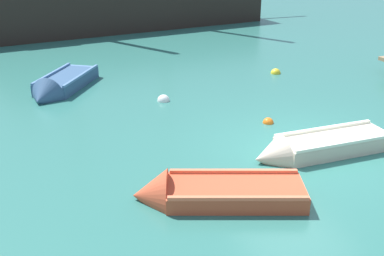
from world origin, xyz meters
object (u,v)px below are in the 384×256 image
sailing_ship (110,12)px  buoy_yellow (276,73)px  rowboat_outer_right (206,195)px  rowboat_center (316,149)px  buoy_white (164,101)px  buoy_orange (268,123)px  rowboat_far (60,87)px

sailing_ship → buoy_yellow: sailing_ship is taller
rowboat_outer_right → buoy_yellow: size_ratio=9.41×
sailing_ship → rowboat_outer_right: bearing=-102.8°
rowboat_center → buoy_white: rowboat_center is taller
buoy_yellow → sailing_ship: bearing=107.5°
rowboat_outer_right → buoy_white: (1.13, 5.38, -0.09)m
buoy_yellow → buoy_orange: buoy_yellow is taller
rowboat_far → buoy_yellow: size_ratio=9.03×
sailing_ship → rowboat_center: sailing_ship is taller
rowboat_far → buoy_orange: rowboat_far is taller
sailing_ship → rowboat_center: bearing=-92.5°
buoy_orange → buoy_white: size_ratio=0.77×
sailing_ship → rowboat_far: 10.13m
rowboat_far → rowboat_outer_right: 7.64m
rowboat_far → buoy_white: (2.61, -2.11, -0.13)m
sailing_ship → rowboat_center: (0.57, -16.04, -0.74)m
rowboat_center → sailing_ship: bearing=-84.7°
buoy_white → buoy_orange: bearing=-54.6°
rowboat_center → buoy_orange: (0.00, 1.96, -0.12)m
rowboat_outer_right → buoy_yellow: rowboat_outer_right is taller
sailing_ship → buoy_yellow: bearing=-77.0°
sailing_ship → buoy_white: (-1.31, -11.42, -0.86)m
rowboat_far → buoy_white: size_ratio=8.54×
rowboat_center → buoy_orange: rowboat_center is taller
buoy_white → rowboat_center: bearing=-67.8°
rowboat_center → buoy_yellow: rowboat_center is taller
rowboat_far → rowboat_outer_right: rowboat_far is taller
buoy_orange → buoy_yellow: bearing=54.9°
rowboat_center → buoy_yellow: (2.67, 5.75, -0.12)m
rowboat_center → rowboat_outer_right: (-3.01, -0.77, -0.03)m
rowboat_far → buoy_white: rowboat_far is taller
rowboat_outer_right → buoy_orange: bearing=-114.6°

